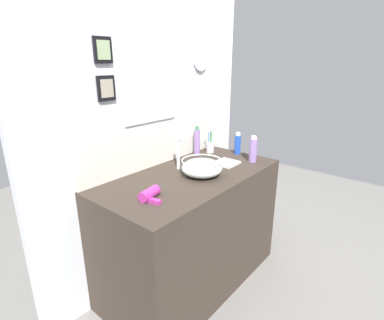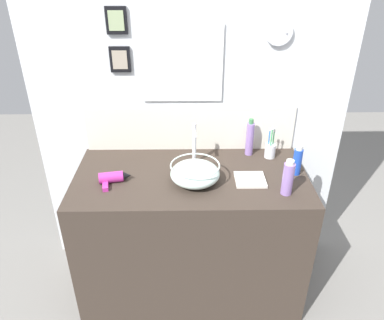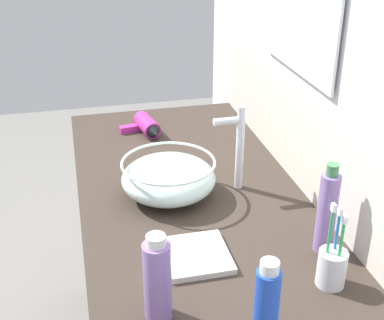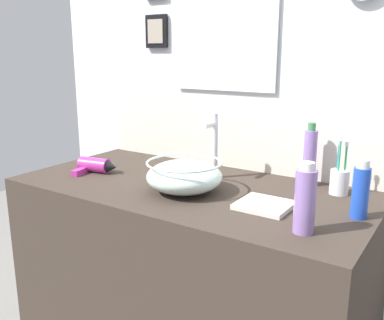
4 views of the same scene
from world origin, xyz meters
name	(u,v)px [view 2 (image 2 of 4)]	position (x,y,z in m)	size (l,w,h in m)	color
ground_plane	(191,282)	(0.00, 0.00, 0.00)	(6.00, 6.00, 0.00)	gray
vanity_counter	(191,233)	(0.00, 0.00, 0.43)	(1.34, 0.66, 0.86)	#382D26
back_panel	(190,82)	(0.00, 0.36, 1.29)	(1.95, 0.09, 2.59)	silver
glass_bowl_sink	(195,173)	(0.02, -0.07, 0.92)	(0.27, 0.27, 0.11)	silver
faucet	(194,142)	(0.02, 0.13, 1.01)	(0.02, 0.09, 0.26)	silver
hair_drier	(113,178)	(-0.43, -0.07, 0.89)	(0.18, 0.15, 0.06)	#B22D8C
toothbrush_cup	(270,150)	(0.49, 0.21, 0.91)	(0.07, 0.07, 0.21)	silver
spray_bottle	(297,161)	(0.60, 0.01, 0.95)	(0.05, 0.05, 0.18)	blue
shampoo_bottle	(288,178)	(0.50, -0.19, 0.96)	(0.06, 0.06, 0.20)	#8C6BB2
lotion_bottle	(250,138)	(0.37, 0.25, 0.97)	(0.05, 0.05, 0.24)	#8C6BB2
hand_towel	(250,180)	(0.33, -0.07, 0.87)	(0.17, 0.16, 0.02)	silver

